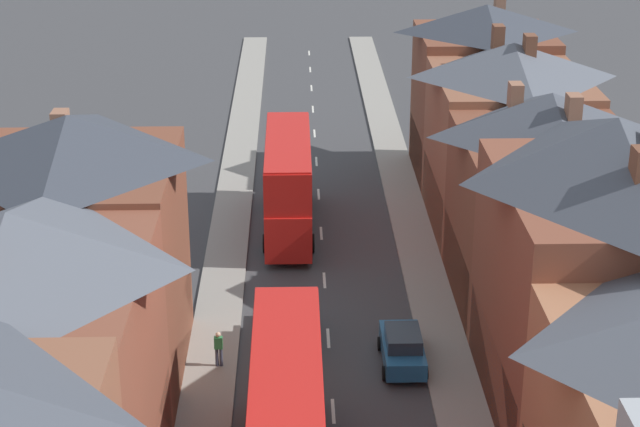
{
  "coord_description": "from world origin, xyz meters",
  "views": [
    {
      "loc": [
        -1.45,
        -12.43,
        23.39
      ],
      "look_at": [
        -0.12,
        39.97,
        2.02
      ],
      "focal_mm": 60.0,
      "sensor_mm": 36.0,
      "label": 1
    }
  ],
  "objects": [
    {
      "name": "pavement_left",
      "position": [
        -5.1,
        38.0,
        0.07
      ],
      "size": [
        2.2,
        104.0,
        0.14
      ],
      "primitive_type": "cube",
      "color": "gray",
      "rests_on": "ground"
    },
    {
      "name": "pavement_right",
      "position": [
        5.1,
        38.0,
        0.07
      ],
      "size": [
        2.2,
        104.0,
        0.14
      ],
      "primitive_type": "cube",
      "color": "gray",
      "rests_on": "ground"
    },
    {
      "name": "centre_line_dashes",
      "position": [
        0.0,
        36.0,
        0.01
      ],
      "size": [
        0.14,
        97.8,
        0.01
      ],
      "color": "silver",
      "rests_on": "ground"
    },
    {
      "name": "terrace_row_right",
      "position": [
        10.18,
        20.54,
        5.71
      ],
      "size": [
        8.0,
        66.65,
        12.88
      ],
      "color": "beige",
      "rests_on": "ground"
    },
    {
      "name": "double_decker_bus_lead",
      "position": [
        -1.81,
        42.53,
        2.82
      ],
      "size": [
        2.74,
        10.8,
        5.3
      ],
      "color": "red",
      "rests_on": "ground"
    },
    {
      "name": "double_decker_bus_mid_street",
      "position": [
        -1.81,
        19.31,
        2.82
      ],
      "size": [
        2.74,
        10.8,
        5.3
      ],
      "color": "red",
      "rests_on": "ground"
    },
    {
      "name": "car_parked_left_a",
      "position": [
        3.1,
        27.57,
        0.85
      ],
      "size": [
        1.9,
        4.06,
        1.69
      ],
      "color": "#236093",
      "rests_on": "ground"
    },
    {
      "name": "car_mid_white",
      "position": [
        -1.8,
        30.02,
        0.84
      ],
      "size": [
        1.9,
        4.1,
        1.67
      ],
      "color": "#B7BABF",
      "rests_on": "ground"
    },
    {
      "name": "pedestrian_far_left",
      "position": [
        -4.74,
        27.46,
        1.03
      ],
      "size": [
        0.36,
        0.22,
        1.61
      ],
      "color": "#3D4256",
      "rests_on": "pavement_left"
    }
  ]
}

